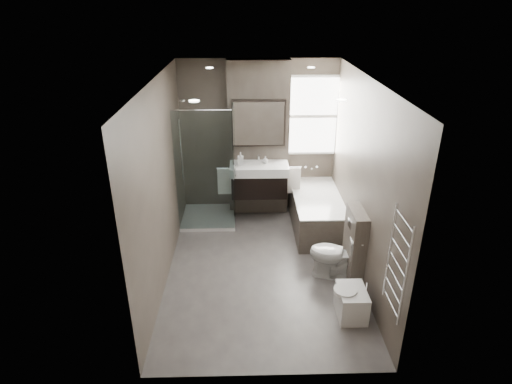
{
  "coord_description": "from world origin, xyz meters",
  "views": [
    {
      "loc": [
        -0.22,
        -5.04,
        3.5
      ],
      "look_at": [
        -0.08,
        0.15,
        1.1
      ],
      "focal_mm": 30.0,
      "sensor_mm": 36.0,
      "label": 1
    }
  ],
  "objects_px": {
    "vanity": "(259,179)",
    "bidet": "(351,302)",
    "bathtub": "(316,210)",
    "toilet": "(336,254)"
  },
  "relations": [
    {
      "from": "bidet",
      "to": "bathtub",
      "type": "bearing_deg",
      "value": 92.42
    },
    {
      "from": "toilet",
      "to": "bidet",
      "type": "relative_size",
      "value": 1.48
    },
    {
      "from": "vanity",
      "to": "bathtub",
      "type": "distance_m",
      "value": 1.07
    },
    {
      "from": "bathtub",
      "to": "bidet",
      "type": "relative_size",
      "value": 3.38
    },
    {
      "from": "bathtub",
      "to": "bidet",
      "type": "distance_m",
      "value": 2.13
    },
    {
      "from": "vanity",
      "to": "bidet",
      "type": "distance_m",
      "value": 2.71
    },
    {
      "from": "bathtub",
      "to": "vanity",
      "type": "bearing_deg",
      "value": 160.63
    },
    {
      "from": "vanity",
      "to": "bathtub",
      "type": "height_order",
      "value": "vanity"
    },
    {
      "from": "vanity",
      "to": "bathtub",
      "type": "bearing_deg",
      "value": -19.37
    },
    {
      "from": "bathtub",
      "to": "toilet",
      "type": "distance_m",
      "value": 1.35
    }
  ]
}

